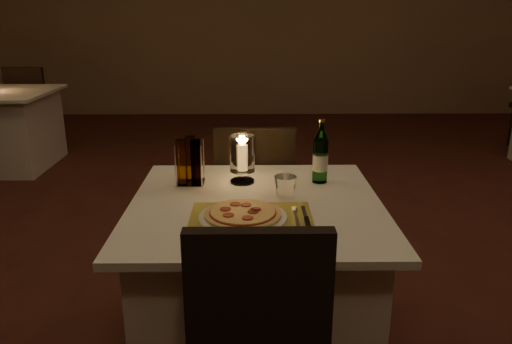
{
  "coord_description": "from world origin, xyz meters",
  "views": [
    {
      "loc": [
        -0.1,
        -2.34,
        1.47
      ],
      "look_at": [
        -0.08,
        -0.47,
        0.86
      ],
      "focal_mm": 35.0,
      "sensor_mm": 36.0,
      "label": 1
    }
  ],
  "objects_px": {
    "main_table": "(256,283)",
    "water_bottle": "(320,157)",
    "plate": "(243,218)",
    "pizza": "(243,213)",
    "neighbor_table_left": "(2,129)",
    "tumbler": "(285,187)",
    "chair_far": "(255,187)",
    "hurricane_candle": "(242,155)"
  },
  "relations": [
    {
      "from": "main_table",
      "to": "neighbor_table_left",
      "type": "height_order",
      "value": "same"
    },
    {
      "from": "main_table",
      "to": "water_bottle",
      "type": "bearing_deg",
      "value": 40.69
    },
    {
      "from": "tumbler",
      "to": "water_bottle",
      "type": "relative_size",
      "value": 0.32
    },
    {
      "from": "main_table",
      "to": "water_bottle",
      "type": "relative_size",
      "value": 3.54
    },
    {
      "from": "water_bottle",
      "to": "main_table",
      "type": "bearing_deg",
      "value": -139.31
    },
    {
      "from": "pizza",
      "to": "plate",
      "type": "bearing_deg",
      "value": -35.51
    },
    {
      "from": "plate",
      "to": "neighbor_table_left",
      "type": "bearing_deg",
      "value": 127.74
    },
    {
      "from": "chair_far",
      "to": "plate",
      "type": "distance_m",
      "value": 0.92
    },
    {
      "from": "tumbler",
      "to": "plate",
      "type": "bearing_deg",
      "value": -126.25
    },
    {
      "from": "water_bottle",
      "to": "plate",
      "type": "bearing_deg",
      "value": -128.26
    },
    {
      "from": "pizza",
      "to": "neighbor_table_left",
      "type": "xyz_separation_m",
      "value": [
        -2.38,
        3.07,
        -0.39
      ]
    },
    {
      "from": "water_bottle",
      "to": "pizza",
      "type": "bearing_deg",
      "value": -128.28
    },
    {
      "from": "neighbor_table_left",
      "to": "tumbler",
      "type": "bearing_deg",
      "value": -48.12
    },
    {
      "from": "plate",
      "to": "chair_far",
      "type": "bearing_deg",
      "value": 86.8
    },
    {
      "from": "chair_far",
      "to": "hurricane_candle",
      "type": "distance_m",
      "value": 0.57
    },
    {
      "from": "main_table",
      "to": "tumbler",
      "type": "distance_m",
      "value": 0.43
    },
    {
      "from": "plate",
      "to": "neighbor_table_left",
      "type": "relative_size",
      "value": 0.32
    },
    {
      "from": "chair_far",
      "to": "hurricane_candle",
      "type": "bearing_deg",
      "value": -96.96
    },
    {
      "from": "neighbor_table_left",
      "to": "hurricane_candle",
      "type": "bearing_deg",
      "value": -48.17
    },
    {
      "from": "water_bottle",
      "to": "hurricane_candle",
      "type": "height_order",
      "value": "water_bottle"
    },
    {
      "from": "pizza",
      "to": "neighbor_table_left",
      "type": "distance_m",
      "value": 3.9
    },
    {
      "from": "pizza",
      "to": "tumbler",
      "type": "distance_m",
      "value": 0.29
    },
    {
      "from": "chair_far",
      "to": "tumbler",
      "type": "relative_size",
      "value": 9.92
    },
    {
      "from": "plate",
      "to": "tumbler",
      "type": "distance_m",
      "value": 0.29
    },
    {
      "from": "pizza",
      "to": "neighbor_table_left",
      "type": "relative_size",
      "value": 0.28
    },
    {
      "from": "main_table",
      "to": "chair_far",
      "type": "xyz_separation_m",
      "value": [
        0.0,
        0.71,
        0.18
      ]
    },
    {
      "from": "hurricane_candle",
      "to": "neighbor_table_left",
      "type": "distance_m",
      "value": 3.59
    },
    {
      "from": "main_table",
      "to": "pizza",
      "type": "distance_m",
      "value": 0.44
    },
    {
      "from": "tumbler",
      "to": "hurricane_candle",
      "type": "relative_size",
      "value": 0.43
    },
    {
      "from": "main_table",
      "to": "chair_far",
      "type": "bearing_deg",
      "value": 90.0
    },
    {
      "from": "water_bottle",
      "to": "neighbor_table_left",
      "type": "relative_size",
      "value": 0.28
    },
    {
      "from": "tumbler",
      "to": "chair_far",
      "type": "bearing_deg",
      "value": 100.17
    },
    {
      "from": "main_table",
      "to": "neighbor_table_left",
      "type": "bearing_deg",
      "value": 130.02
    },
    {
      "from": "chair_far",
      "to": "hurricane_candle",
      "type": "height_order",
      "value": "hurricane_candle"
    },
    {
      "from": "main_table",
      "to": "plate",
      "type": "height_order",
      "value": "plate"
    },
    {
      "from": "main_table",
      "to": "tumbler",
      "type": "xyz_separation_m",
      "value": [
        0.12,
        0.05,
        0.41
      ]
    },
    {
      "from": "neighbor_table_left",
      "to": "chair_far",
      "type": "bearing_deg",
      "value": -41.88
    },
    {
      "from": "main_table",
      "to": "plate",
      "type": "distance_m",
      "value": 0.42
    },
    {
      "from": "tumbler",
      "to": "pizza",
      "type": "bearing_deg",
      "value": -126.28
    },
    {
      "from": "plate",
      "to": "pizza",
      "type": "relative_size",
      "value": 1.14
    },
    {
      "from": "chair_far",
      "to": "pizza",
      "type": "height_order",
      "value": "chair_far"
    },
    {
      "from": "tumbler",
      "to": "hurricane_candle",
      "type": "distance_m",
      "value": 0.27
    }
  ]
}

